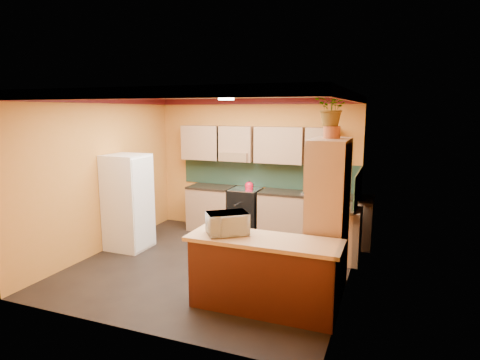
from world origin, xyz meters
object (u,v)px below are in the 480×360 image
stove (245,211)px  breakfast_bar (263,276)px  fridge (128,202)px  base_cabinets_back (275,215)px  pantry (328,217)px  microwave (227,223)px

stove → breakfast_bar: 3.19m
stove → fridge: size_ratio=0.54×
base_cabinets_back → pantry: size_ratio=1.74×
fridge → breakfast_bar: size_ratio=0.94×
pantry → stove: bearing=133.4°
breakfast_bar → microwave: size_ratio=3.60×
pantry → microwave: (-1.12, -0.83, 0.02)m
base_cabinets_back → microwave: 2.97m
base_cabinets_back → pantry: 2.53m
fridge → pantry: (3.60, -0.48, 0.20)m
stove → fridge: fridge is taller
base_cabinets_back → fridge: bearing=-145.0°
fridge → pantry: size_ratio=0.81×
pantry → microwave: size_ratio=4.20×
base_cabinets_back → breakfast_bar: size_ratio=2.03×
fridge → breakfast_bar: bearing=-23.8°
stove → pantry: size_ratio=0.43×
base_cabinets_back → breakfast_bar: 2.98m
breakfast_bar → microwave: (-0.48, 0.00, 0.63)m
microwave → stove: bearing=68.8°
pantry → breakfast_bar: bearing=-127.3°
pantry → base_cabinets_back: bearing=122.8°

